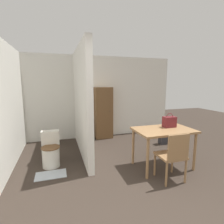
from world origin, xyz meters
TOP-DOWN VIEW (x-y plane):
  - wall_back at (0.00, 3.89)m, footprint 5.06×0.12m
  - partition_wall at (-0.59, 2.66)m, footprint 0.12×2.34m
  - dining_table at (0.86, 1.41)m, footprint 1.14×0.74m
  - wooden_chair at (0.72, 0.91)m, footprint 0.44×0.44m
  - toilet at (-1.31, 2.17)m, footprint 0.36×0.51m
  - handbag at (1.06, 1.52)m, footprint 0.25×0.16m
  - wooden_cabinet at (0.20, 3.63)m, footprint 0.53×0.37m
  - bath_mat at (-1.31, 1.74)m, footprint 0.56×0.33m
  - space_heater at (1.71, 2.58)m, footprint 0.32×0.16m

SIDE VIEW (x-z plane):
  - bath_mat at x=-1.31m, z-range 0.00..0.01m
  - space_heater at x=1.71m, z-range 0.00..0.43m
  - toilet at x=-1.31m, z-range -0.04..0.65m
  - wooden_chair at x=0.72m, z-range 0.04..0.93m
  - dining_table at x=0.86m, z-range 0.30..1.10m
  - wooden_cabinet at x=0.20m, z-range 0.00..1.57m
  - handbag at x=1.06m, z-range 0.76..1.05m
  - wall_back at x=0.00m, z-range 0.00..2.50m
  - partition_wall at x=-0.59m, z-range 0.00..2.50m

